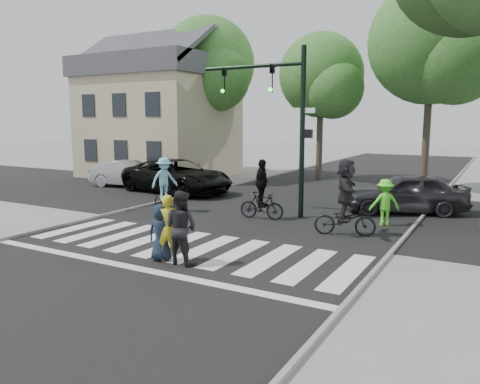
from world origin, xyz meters
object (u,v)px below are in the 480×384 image
object	(u,v)px
traffic_signal	(281,108)
cyclist_right	(345,202)
pedestrian_woman	(168,228)
car_silver	(129,174)
cyclist_mid	(262,195)
pedestrian_adult	(181,227)
cyclist_left	(165,188)
car_suv	(177,176)
car_grey	(405,193)
pedestrian_child	(161,232)

from	to	relation	value
traffic_signal	cyclist_right	xyz separation A→B (m)	(3.02, -1.83, -2.87)
pedestrian_woman	car_silver	world-z (taller)	pedestrian_woman
pedestrian_woman	cyclist_mid	distance (m)	5.62
pedestrian_adult	cyclist_mid	size ratio (longest dim) A/B	0.85
cyclist_left	pedestrian_adult	bearing A→B (deg)	-48.04
pedestrian_adult	car_silver	xyz separation A→B (m)	(-10.30, 9.35, -0.21)
car_suv	cyclist_mid	bearing A→B (deg)	-109.07
pedestrian_adult	traffic_signal	bearing A→B (deg)	-84.43
cyclist_left	car_silver	world-z (taller)	cyclist_left
car_suv	cyclist_left	bearing A→B (deg)	-138.98
traffic_signal	car_grey	distance (m)	5.72
cyclist_right	car_suv	distance (m)	10.51
pedestrian_woman	pedestrian_adult	xyz separation A→B (m)	(0.40, 0.00, 0.06)
car_suv	car_grey	distance (m)	10.51
car_suv	cyclist_right	bearing A→B (deg)	-104.76
pedestrian_child	car_silver	bearing A→B (deg)	-57.91
cyclist_right	car_silver	xyz separation A→B (m)	(-12.91, 4.62, -0.34)
pedestrian_child	car_suv	xyz separation A→B (m)	(-6.39, 9.07, 0.09)
car_suv	traffic_signal	bearing A→B (deg)	-101.25
pedestrian_woman	cyclist_right	distance (m)	5.61
cyclist_right	pedestrian_woman	bearing A→B (deg)	-122.43
traffic_signal	pedestrian_woman	world-z (taller)	traffic_signal
pedestrian_child	car_silver	world-z (taller)	pedestrian_child
pedestrian_child	cyclist_right	bearing A→B (deg)	-137.80
cyclist_left	cyclist_mid	world-z (taller)	cyclist_mid
traffic_signal	cyclist_right	world-z (taller)	traffic_signal
pedestrian_adult	car_grey	size ratio (longest dim) A/B	0.41
traffic_signal	cyclist_mid	size ratio (longest dim) A/B	2.83
car_suv	car_grey	xyz separation A→B (m)	(10.51, 0.21, -0.05)
pedestrian_woman	pedestrian_child	distance (m)	0.22
car_suv	car_silver	size ratio (longest dim) A/B	1.37
cyclist_left	car_grey	size ratio (longest dim) A/B	0.47
pedestrian_child	traffic_signal	bearing A→B (deg)	-105.41
car_suv	pedestrian_child	bearing A→B (deg)	-135.35
cyclist_mid	car_grey	bearing A→B (deg)	40.93
pedestrian_child	cyclist_mid	distance (m)	5.64
cyclist_right	car_silver	size ratio (longest dim) A/B	0.55
traffic_signal	cyclist_right	distance (m)	4.55
cyclist_mid	car_suv	bearing A→B (deg)	151.44
car_grey	cyclist_right	bearing A→B (deg)	-33.91
pedestrian_child	car_silver	xyz separation A→B (m)	(-9.71, 9.37, -0.02)
traffic_signal	car_grey	size ratio (longest dim) A/B	1.36
pedestrian_child	cyclist_left	xyz separation A→B (m)	(-3.90, 5.01, 0.18)
cyclist_left	car_silver	bearing A→B (deg)	143.12
pedestrian_adult	car_silver	bearing A→B (deg)	-40.28
pedestrian_woman	car_grey	distance (m)	10.06
pedestrian_adult	car_grey	world-z (taller)	pedestrian_adult
traffic_signal	cyclist_right	size ratio (longest dim) A/B	2.59
car_grey	car_suv	bearing A→B (deg)	-111.24
traffic_signal	pedestrian_adult	size ratio (longest dim) A/B	3.32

